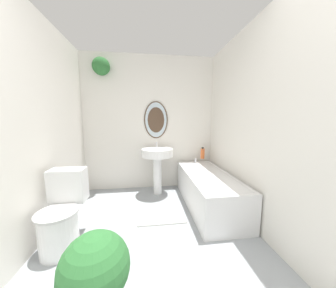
{
  "coord_description": "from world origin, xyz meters",
  "views": [
    {
      "loc": [
        -0.06,
        -0.33,
        1.26
      ],
      "look_at": [
        0.2,
        1.72,
        0.97
      ],
      "focal_mm": 18.0,
      "sensor_mm": 36.0,
      "label": 1
    }
  ],
  "objects_px": {
    "pedestal_sink": "(157,159)",
    "potted_plant": "(95,270)",
    "shampoo_bottle": "(203,153)",
    "toilet": "(62,214)",
    "bathtub": "(208,189)"
  },
  "relations": [
    {
      "from": "pedestal_sink",
      "to": "potted_plant",
      "type": "relative_size",
      "value": 1.6
    },
    {
      "from": "pedestal_sink",
      "to": "potted_plant",
      "type": "height_order",
      "value": "pedestal_sink"
    },
    {
      "from": "toilet",
      "to": "pedestal_sink",
      "type": "xyz_separation_m",
      "value": [
        1.02,
        1.1,
        0.29
      ]
    },
    {
      "from": "toilet",
      "to": "shampoo_bottle",
      "type": "height_order",
      "value": "shampoo_bottle"
    },
    {
      "from": "shampoo_bottle",
      "to": "toilet",
      "type": "bearing_deg",
      "value": -146.27
    },
    {
      "from": "pedestal_sink",
      "to": "shampoo_bottle",
      "type": "xyz_separation_m",
      "value": [
        0.84,
        0.14,
        0.05
      ]
    },
    {
      "from": "toilet",
      "to": "pedestal_sink",
      "type": "bearing_deg",
      "value": 47.16
    },
    {
      "from": "shampoo_bottle",
      "to": "potted_plant",
      "type": "bearing_deg",
      "value": -124.99
    },
    {
      "from": "toilet",
      "to": "pedestal_sink",
      "type": "height_order",
      "value": "pedestal_sink"
    },
    {
      "from": "pedestal_sink",
      "to": "toilet",
      "type": "bearing_deg",
      "value": -132.84
    },
    {
      "from": "potted_plant",
      "to": "shampoo_bottle",
      "type": "bearing_deg",
      "value": 55.01
    },
    {
      "from": "pedestal_sink",
      "to": "bathtub",
      "type": "bearing_deg",
      "value": -34.96
    },
    {
      "from": "pedestal_sink",
      "to": "potted_plant",
      "type": "distance_m",
      "value": 1.89
    },
    {
      "from": "pedestal_sink",
      "to": "bathtub",
      "type": "distance_m",
      "value": 0.94
    },
    {
      "from": "pedestal_sink",
      "to": "potted_plant",
      "type": "bearing_deg",
      "value": -105.93
    }
  ]
}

